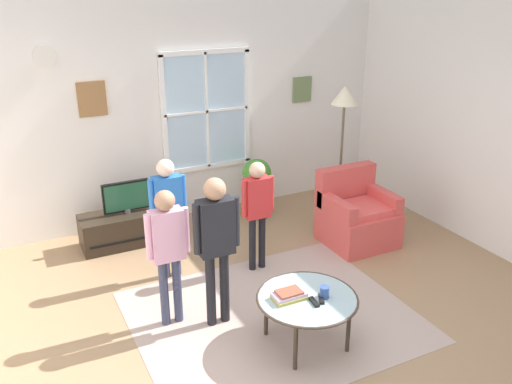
{
  "coord_description": "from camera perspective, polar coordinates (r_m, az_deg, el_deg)",
  "views": [
    {
      "loc": [
        -2.01,
        -3.47,
        2.95
      ],
      "look_at": [
        -0.0,
        0.58,
        1.14
      ],
      "focal_mm": 37.92,
      "sensor_mm": 36.0,
      "label": 1
    }
  ],
  "objects": [
    {
      "name": "armchair",
      "position": [
        6.46,
        10.54,
        -2.55
      ],
      "size": [
        0.76,
        0.74,
        0.87
      ],
      "color": "#D14C47",
      "rests_on": "ground_plane"
    },
    {
      "name": "floor_lamp",
      "position": [
        6.59,
        9.26,
        8.57
      ],
      "size": [
        0.32,
        0.32,
        1.76
      ],
      "color": "black",
      "rests_on": "ground_plane"
    },
    {
      "name": "back_wall",
      "position": [
        6.85,
        -8.74,
        9.04
      ],
      "size": [
        5.73,
        0.17,
        2.94
      ],
      "color": "silver",
      "rests_on": "ground_plane"
    },
    {
      "name": "person_pink_shirt",
      "position": [
        4.74,
        -9.31,
        -5.31
      ],
      "size": [
        0.39,
        0.18,
        1.3
      ],
      "color": "#333851",
      "rests_on": "ground_plane"
    },
    {
      "name": "book_stack",
      "position": [
        4.57,
        3.51,
        -10.82
      ],
      "size": [
        0.27,
        0.17,
        0.07
      ],
      "color": "#9E963F",
      "rests_on": "coffee_table"
    },
    {
      "name": "cup",
      "position": [
        4.6,
        7.22,
        -10.44
      ],
      "size": [
        0.08,
        0.08,
        0.1
      ],
      "primitive_type": "cylinder",
      "color": "#334C8C",
      "rests_on": "coffee_table"
    },
    {
      "name": "potted_plant_by_window",
      "position": [
        7.01,
        0.08,
        0.77
      ],
      "size": [
        0.38,
        0.38,
        0.78
      ],
      "color": "#4C565B",
      "rests_on": "ground_plane"
    },
    {
      "name": "coffee_table",
      "position": [
        4.63,
        5.41,
        -11.26
      ],
      "size": [
        0.86,
        0.86,
        0.46
      ],
      "color": "#99B2B7",
      "rests_on": "ground_plane"
    },
    {
      "name": "remote_near_books",
      "position": [
        4.54,
        6.15,
        -11.46
      ],
      "size": [
        0.06,
        0.14,
        0.02
      ],
      "primitive_type": "cube",
      "rotation": [
        0.0,
        0.0,
        -0.12
      ],
      "color": "black",
      "rests_on": "coffee_table"
    },
    {
      "name": "person_red_shirt",
      "position": [
        5.6,
        0.13,
        -1.24
      ],
      "size": [
        0.37,
        0.17,
        1.21
      ],
      "color": "black",
      "rests_on": "ground_plane"
    },
    {
      "name": "person_blue_shirt",
      "position": [
        5.51,
        -9.29,
        -1.37
      ],
      "size": [
        0.39,
        0.18,
        1.29
      ],
      "color": "#333851",
      "rests_on": "ground_plane"
    },
    {
      "name": "ground_plane",
      "position": [
        4.98,
        3.06,
        -14.7
      ],
      "size": [
        6.33,
        6.3,
        0.02
      ],
      "primitive_type": "cube",
      "color": "#9E7A56"
    },
    {
      "name": "tv_stand",
      "position": [
        6.56,
        -13.24,
        -3.66
      ],
      "size": [
        1.11,
        0.45,
        0.39
      ],
      "color": "#2D2319",
      "rests_on": "ground_plane"
    },
    {
      "name": "television",
      "position": [
        6.41,
        -13.53,
        -0.48
      ],
      "size": [
        0.54,
        0.08,
        0.38
      ],
      "color": "#4C4C4C",
      "rests_on": "tv_stand"
    },
    {
      "name": "area_rug",
      "position": [
        5.17,
        1.74,
        -12.96
      ],
      "size": [
        2.49,
        2.11,
        0.01
      ],
      "primitive_type": "cube",
      "color": "tan",
      "rests_on": "ground_plane"
    },
    {
      "name": "person_black_shirt",
      "position": [
        4.66,
        -4.23,
        -4.6
      ],
      "size": [
        0.42,
        0.19,
        1.41
      ],
      "color": "black",
      "rests_on": "ground_plane"
    },
    {
      "name": "remote_near_cup",
      "position": [
        4.59,
        6.91,
        -11.12
      ],
      "size": [
        0.1,
        0.14,
        0.02
      ],
      "primitive_type": "cube",
      "rotation": [
        0.0,
        0.0,
        -0.47
      ],
      "color": "black",
      "rests_on": "coffee_table"
    }
  ]
}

